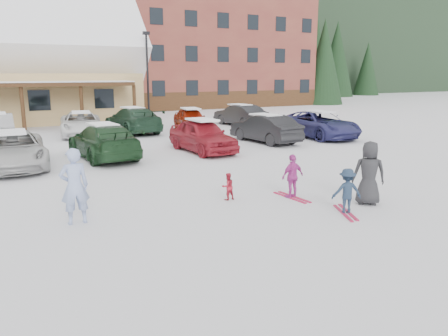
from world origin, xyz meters
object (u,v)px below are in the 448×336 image
parked_car_12 (191,119)px  parked_car_6 (319,124)px  adult_skier (74,186)px  parked_car_5 (265,128)px  alpine_hotel (181,28)px  parked_car_2 (13,150)px  child_navy (347,191)px  parked_car_11 (133,120)px  parked_car_13 (240,115)px  parked_car_3 (104,141)px  parked_car_4 (202,136)px  lamp_post (147,72)px  toddler_red (228,186)px  child_magenta (293,176)px  bystander_dark (369,173)px  parked_car_10 (82,124)px

parked_car_12 → parked_car_6: bearing=-44.2°
adult_skier → parked_car_5: 14.16m
alpine_hotel → parked_car_2: alpine_hotel is taller
alpine_hotel → parked_car_5: bearing=-103.7°
parked_car_5 → parked_car_6: parked_car_6 is taller
parked_car_2 → parked_car_6: bearing=5.2°
alpine_hotel → child_navy: alpine_hotel is taller
adult_skier → parked_car_11: adult_skier is taller
parked_car_12 → parked_car_13: parked_car_13 is taller
parked_car_3 → parked_car_4: 4.48m
lamp_post → toddler_red: (-4.86, -21.92, -3.34)m
parked_car_11 → alpine_hotel: bearing=-125.1°
child_magenta → parked_car_5: parked_car_5 is taller
parked_car_6 → parked_car_11: parked_car_11 is taller
parked_car_6 → parked_car_13: bearing=99.0°
lamp_post → parked_car_4: 14.78m
parked_car_5 → parked_car_13: 7.79m
toddler_red → parked_car_11: (1.80, 15.74, 0.38)m
child_navy → parked_car_11: parked_car_11 is taller
alpine_hotel → adult_skier: alpine_hotel is taller
child_navy → parked_car_2: 12.66m
adult_skier → parked_car_4: adult_skier is taller
parked_car_5 → parked_car_13: size_ratio=1.00×
alpine_hotel → parked_car_12: bearing=-111.0°
bystander_dark → alpine_hotel: bearing=-67.7°
alpine_hotel → adult_skier: 41.76m
adult_skier → parked_car_2: bearing=-83.8°
toddler_red → parked_car_11: size_ratio=0.15×
adult_skier → lamp_post: bearing=-113.6°
alpine_hotel → lamp_post: (-8.89, -14.89, -4.89)m
lamp_post → parked_car_2: bearing=-125.5°
parked_car_6 → child_magenta: bearing=-132.3°
parked_car_5 → parked_car_13: (2.65, 7.32, -0.00)m
child_navy → parked_car_2: parked_car_2 is taller
parked_car_13 → parked_car_10: bearing=-7.0°
child_magenta → parked_car_4: (0.96, 8.29, 0.10)m
adult_skier → parked_car_2: (-1.01, 7.83, -0.23)m
parked_car_2 → parked_car_3: size_ratio=0.99×
bystander_dark → parked_car_2: 13.08m
parked_car_11 → lamp_post: bearing=-121.9°
child_magenta → parked_car_13: 18.41m
parked_car_4 → parked_car_3: bearing=170.6°
parked_car_3 → bystander_dark: bearing=111.2°
toddler_red → parked_car_10: size_ratio=0.16×
parked_car_3 → parked_car_11: (3.51, 7.64, 0.04)m
adult_skier → parked_car_12: (9.77, 15.49, -0.24)m
parked_car_3 → parked_car_6: (12.31, 0.64, 0.00)m
child_navy → parked_car_12: parked_car_12 is taller
parked_car_6 → lamp_post: bearing=114.3°
parked_car_10 → parked_car_11: size_ratio=0.94×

